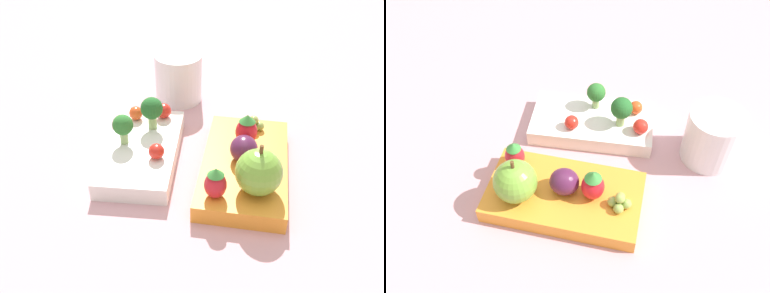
# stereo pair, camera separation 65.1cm
# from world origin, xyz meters

# --- Properties ---
(ground_plane) EXTENTS (4.00, 4.00, 0.00)m
(ground_plane) POSITION_xyz_m (0.00, 0.00, 0.00)
(ground_plane) COLOR #C6939E
(bento_box_savoury) EXTENTS (0.19, 0.11, 0.03)m
(bento_box_savoury) POSITION_xyz_m (0.01, 0.07, 0.01)
(bento_box_savoury) COLOR white
(bento_box_savoury) RESTS_ON ground_plane
(bento_box_fruit) EXTENTS (0.21, 0.12, 0.02)m
(bento_box_fruit) POSITION_xyz_m (-0.00, -0.08, 0.01)
(bento_box_fruit) COLOR orange
(bento_box_fruit) RESTS_ON ground_plane
(broccoli_floret_0) EXTENTS (0.03, 0.03, 0.05)m
(broccoli_floret_0) POSITION_xyz_m (0.06, 0.06, 0.06)
(broccoli_floret_0) COLOR #93B770
(broccoli_floret_0) RESTS_ON bento_box_savoury
(broccoli_floret_1) EXTENTS (0.03, 0.03, 0.04)m
(broccoli_floret_1) POSITION_xyz_m (0.01, 0.09, 0.05)
(broccoli_floret_1) COLOR #93B770
(broccoli_floret_1) RESTS_ON bento_box_savoury
(cherry_tomato_0) EXTENTS (0.02, 0.02, 0.02)m
(cherry_tomato_0) POSITION_xyz_m (0.08, 0.09, 0.04)
(cherry_tomato_0) COLOR #DB4C1E
(cherry_tomato_0) RESTS_ON bento_box_savoury
(cherry_tomato_1) EXTENTS (0.02, 0.02, 0.02)m
(cherry_tomato_1) POSITION_xyz_m (-0.01, 0.04, 0.04)
(cherry_tomato_1) COLOR red
(cherry_tomato_1) RESTS_ON bento_box_savoury
(cherry_tomato_2) EXTENTS (0.02, 0.02, 0.02)m
(cherry_tomato_2) POSITION_xyz_m (0.09, 0.05, 0.04)
(cherry_tomato_2) COLOR red
(cherry_tomato_2) RESTS_ON bento_box_savoury
(apple) EXTENTS (0.06, 0.06, 0.07)m
(apple) POSITION_xyz_m (-0.06, -0.09, 0.05)
(apple) COLOR #70A838
(apple) RESTS_ON bento_box_fruit
(strawberry_0) EXTENTS (0.03, 0.03, 0.04)m
(strawberry_0) POSITION_xyz_m (-0.08, -0.04, 0.04)
(strawberry_0) COLOR red
(strawberry_0) RESTS_ON bento_box_fruit
(strawberry_1) EXTENTS (0.03, 0.03, 0.05)m
(strawberry_1) POSITION_xyz_m (0.04, -0.08, 0.05)
(strawberry_1) COLOR red
(strawberry_1) RESTS_ON bento_box_fruit
(plum) EXTENTS (0.04, 0.04, 0.04)m
(plum) POSITION_xyz_m (-0.00, -0.07, 0.04)
(plum) COLOR #511E42
(plum) RESTS_ON bento_box_fruit
(grape_cluster) EXTENTS (0.03, 0.03, 0.02)m
(grape_cluster) POSITION_xyz_m (0.08, -0.09, 0.03)
(grape_cluster) COLOR #8EA84C
(grape_cluster) RESTS_ON bento_box_fruit
(drinking_cup) EXTENTS (0.08, 0.08, 0.08)m
(drinking_cup) POSITION_xyz_m (0.19, 0.05, 0.04)
(drinking_cup) COLOR silver
(drinking_cup) RESTS_ON ground_plane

